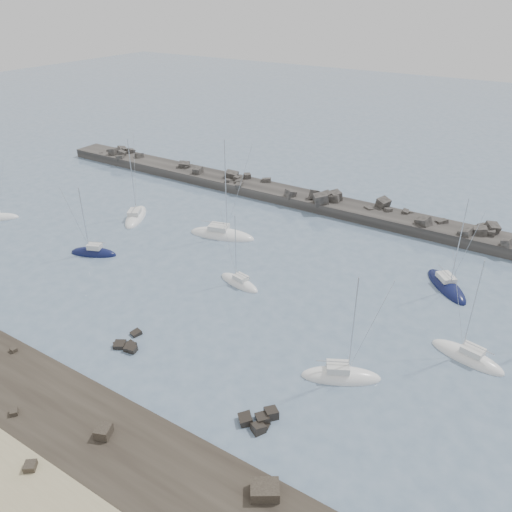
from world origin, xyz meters
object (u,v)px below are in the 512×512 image
at_px(sailboat_3, 222,235).
at_px(sailboat_5, 341,376).
at_px(sailboat_1, 136,217).
at_px(sailboat_2, 94,253).
at_px(sailboat_4, 239,283).
at_px(sailboat_7, 467,357).
at_px(sailboat_6, 446,286).

bearing_deg(sailboat_3, sailboat_5, -34.42).
xyz_separation_m(sailboat_1, sailboat_3, (16.98, 2.26, 0.01)).
bearing_deg(sailboat_2, sailboat_4, 11.30).
height_order(sailboat_1, sailboat_4, sailboat_1).
height_order(sailboat_3, sailboat_4, sailboat_3).
relative_size(sailboat_1, sailboat_7, 1.14).
bearing_deg(sailboat_3, sailboat_2, -129.78).
bearing_deg(sailboat_6, sailboat_3, -174.33).
bearing_deg(sailboat_3, sailboat_4, -45.39).
xyz_separation_m(sailboat_3, sailboat_4, (10.62, -10.77, -0.02)).
bearing_deg(sailboat_1, sailboat_7, -7.95).
bearing_deg(sailboat_1, sailboat_2, -72.73).
xyz_separation_m(sailboat_1, sailboat_6, (51.80, 5.72, -0.00)).
height_order(sailboat_2, sailboat_3, sailboat_3).
bearing_deg(sailboat_6, sailboat_1, -173.70).
bearing_deg(sailboat_4, sailboat_2, -168.70).
relative_size(sailboat_5, sailboat_7, 1.02).
height_order(sailboat_1, sailboat_7, sailboat_1).
distance_m(sailboat_3, sailboat_4, 15.12).
distance_m(sailboat_1, sailboat_2, 13.82).
relative_size(sailboat_4, sailboat_7, 0.84).
distance_m(sailboat_2, sailboat_4, 23.96).
bearing_deg(sailboat_5, sailboat_7, 44.29).
height_order(sailboat_4, sailboat_7, sailboat_7).
distance_m(sailboat_3, sailboat_7, 41.70).
bearing_deg(sailboat_2, sailboat_6, 21.64).
bearing_deg(sailboat_4, sailboat_5, -26.78).
xyz_separation_m(sailboat_1, sailboat_4, (27.60, -8.51, -0.01)).
distance_m(sailboat_2, sailboat_3, 20.12).
relative_size(sailboat_5, sailboat_6, 0.93).
relative_size(sailboat_3, sailboat_4, 1.58).
xyz_separation_m(sailboat_4, sailboat_6, (24.21, 14.22, 0.00)).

